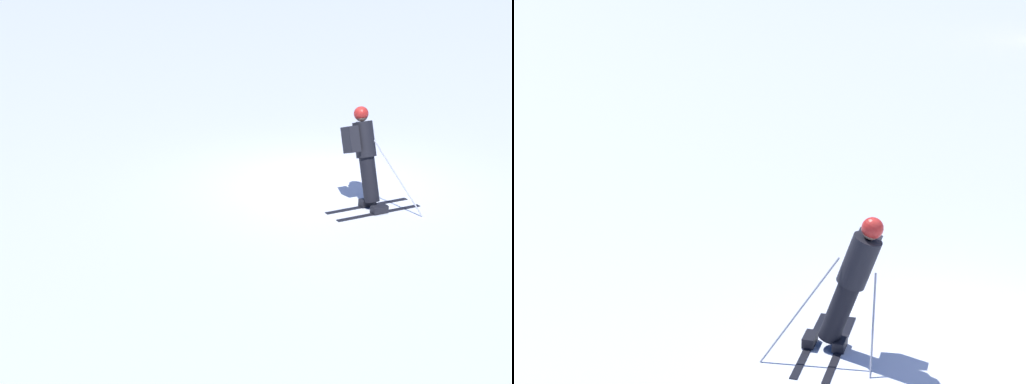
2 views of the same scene
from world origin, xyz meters
TOP-DOWN VIEW (x-y plane):
  - ground_plane at (0.00, 0.00)m, footprint 300.00×300.00m
  - skier at (-1.18, 0.03)m, footprint 1.31×1.63m
  - spare_backpack at (1.89, -1.97)m, footprint 0.32×0.36m

SIDE VIEW (x-z plane):
  - ground_plane at x=0.00m, z-range 0.00..0.00m
  - spare_backpack at x=1.89m, z-range -0.01..0.49m
  - skier at x=-1.18m, z-range 0.07..1.79m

